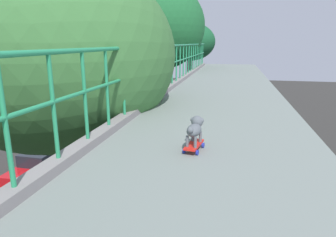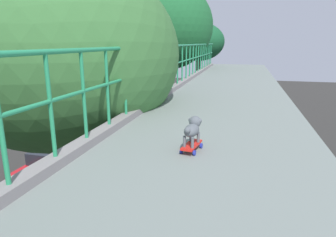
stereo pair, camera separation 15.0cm
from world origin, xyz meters
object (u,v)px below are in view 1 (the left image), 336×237
(car_white_fifth, at_px, (64,214))
(car_red_taxi_sixth, at_px, (40,166))
(toy_skateboard, at_px, (194,145))
(small_dog, at_px, (195,128))
(city_bus, at_px, (131,97))
(car_blue_seventh, at_px, (130,149))

(car_white_fifth, height_order, car_red_taxi_sixth, car_red_taxi_sixth)
(car_white_fifth, distance_m, car_red_taxi_sixth, 5.25)
(toy_skateboard, bearing_deg, car_red_taxi_sixth, 134.91)
(car_white_fifth, xyz_separation_m, small_dog, (5.71, -5.64, 5.43))
(city_bus, bearing_deg, toy_skateboard, -68.81)
(car_white_fifth, bearing_deg, car_blue_seventh, 88.72)
(car_blue_seventh, bearing_deg, small_dog, -66.69)
(car_white_fifth, relative_size, toy_skateboard, 9.60)
(car_white_fifth, xyz_separation_m, toy_skateboard, (5.71, -5.66, 5.22))
(car_white_fifth, xyz_separation_m, city_bus, (-3.74, 18.70, 1.15))
(city_bus, height_order, toy_skateboard, toy_skateboard)
(car_white_fifth, height_order, city_bus, city_bus)
(car_white_fifth, height_order, car_blue_seventh, car_blue_seventh)
(car_red_taxi_sixth, bearing_deg, city_bus, 90.24)
(toy_skateboard, distance_m, small_dog, 0.22)
(car_red_taxi_sixth, height_order, small_dog, small_dog)
(car_blue_seventh, relative_size, city_bus, 0.42)
(city_bus, xyz_separation_m, small_dog, (9.45, -24.35, 4.28))
(car_red_taxi_sixth, bearing_deg, small_dog, -45.02)
(car_blue_seventh, relative_size, small_dog, 10.36)
(toy_skateboard, relative_size, small_dog, 1.03)
(car_white_fifth, bearing_deg, small_dog, -44.64)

